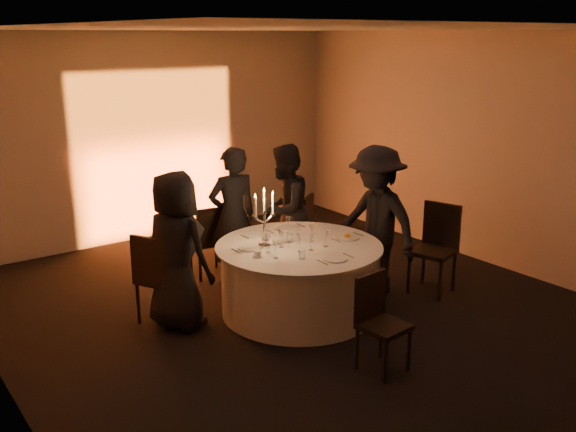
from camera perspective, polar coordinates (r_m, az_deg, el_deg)
floor at (r=7.16m, az=0.95°, el=-8.47°), size 7.00×7.00×0.00m
ceiling at (r=6.52m, az=1.08°, el=16.31°), size 7.00×7.00×0.00m
wall_back at (r=9.66m, az=-11.72°, el=6.92°), size 7.00×0.00×7.00m
wall_right at (r=8.79m, az=16.88°, el=5.71°), size 0.00×7.00×7.00m
uplighter_fixture at (r=9.72m, az=-10.50°, el=-1.75°), size 0.25×0.12×0.10m
banquet_table at (r=7.01m, az=0.97°, el=-5.60°), size 1.80×1.80×0.77m
chair_left at (r=6.82m, az=-11.61°, el=-5.04°), size 0.58×0.58×0.98m
chair_back_left at (r=8.03m, az=-6.99°, el=-1.90°), size 0.46×0.46×0.92m
chair_back_right at (r=8.54m, az=1.12°, el=-0.75°), size 0.55×0.55×0.90m
chair_right at (r=7.72m, az=13.06°, el=-2.31°), size 0.57×0.57×1.05m
chair_front at (r=5.90m, az=8.02°, el=-8.87°), size 0.43×0.43×0.89m
guest_left at (r=6.62m, az=-9.89°, el=-3.08°), size 0.77×0.94×1.65m
guest_back_left at (r=7.70m, az=-4.92°, el=-0.05°), size 0.66×0.47×1.69m
guest_back_right at (r=8.05m, az=-0.30°, el=0.58°), size 1.00×0.93×1.65m
guest_right at (r=7.42m, az=7.82°, el=-0.49°), size 0.75×1.19×1.76m
plate_left at (r=6.78m, az=-3.44°, el=-2.84°), size 0.36×0.25×0.01m
plate_back_left at (r=7.23m, az=-2.72°, el=-1.63°), size 0.36×0.29×0.01m
plate_back_right at (r=7.46m, az=0.15°, el=-1.07°), size 0.35×0.27×0.01m
plate_right at (r=7.15m, az=5.27°, el=-1.81°), size 0.36×0.28×0.08m
plate_front at (r=6.46m, az=4.25°, el=-3.83°), size 0.36×0.25×0.01m
coffee_cup at (r=6.52m, az=-2.72°, el=-3.41°), size 0.11×0.11×0.07m
candelabra at (r=6.76m, az=-2.11°, el=-0.93°), size 0.27×0.13×0.65m
wine_glass_a at (r=7.25m, az=0.02°, el=-0.48°), size 0.07×0.07×0.19m
wine_glass_b at (r=6.64m, az=1.07°, el=-2.04°), size 0.07×0.07×0.19m
wine_glass_c at (r=6.95m, az=2.16°, el=-1.23°), size 0.07×0.07×0.19m
wine_glass_d at (r=6.44m, az=-1.12°, el=-2.62°), size 0.07×0.07×0.19m
wine_glass_e at (r=6.88m, az=-0.77°, el=-1.40°), size 0.07×0.07×0.19m
wine_glass_f at (r=6.68m, az=2.09°, el=-1.95°), size 0.07×0.07×0.19m
wine_glass_g at (r=6.77m, az=-0.59°, el=-1.69°), size 0.07×0.07×0.19m
wine_glass_h at (r=6.80m, az=3.40°, el=-1.64°), size 0.07×0.07×0.19m
wine_glass_i at (r=6.62m, az=-1.78°, el=-2.12°), size 0.07×0.07×0.19m
tumbler_a at (r=6.46m, az=1.27°, el=-3.44°), size 0.07×0.07×0.09m
tumbler_b at (r=6.97m, az=0.17°, el=-1.97°), size 0.07×0.07×0.09m
tumbler_c at (r=7.01m, az=-2.14°, el=-1.87°), size 0.07×0.07×0.09m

